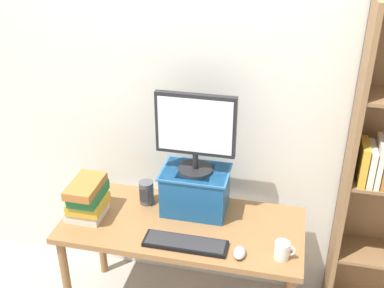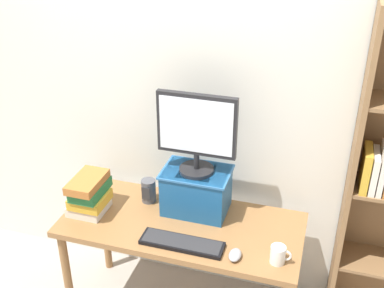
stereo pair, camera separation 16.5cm
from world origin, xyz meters
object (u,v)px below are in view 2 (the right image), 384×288
Objects in this scene: computer_monitor at (197,131)px; coffee_mug at (278,255)px; riser_box at (196,190)px; keyboard at (182,243)px; desk_speaker at (149,191)px; computer_mouse at (235,255)px; book_stack at (89,195)px; desk at (182,234)px.

coffee_mug is (0.53, -0.32, -0.47)m from computer_monitor.
keyboard is at bearing -86.69° from riser_box.
computer_monitor is 0.54m from desk_speaker.
riser_box is at bearing -0.20° from desk_speaker.
computer_mouse is 0.38× the size of book_stack.
desk is at bearing 5.55° from book_stack.
desk is 12.60× the size of coffee_mug.
desk_speaker is at bearing 34.56° from book_stack.
riser_box is 3.76× the size of computer_mouse.
book_stack is at bearing 167.59° from keyboard.
computer_monitor is at bearing -90.00° from riser_box.
book_stack is at bearing -161.44° from riser_box.
keyboard is 0.29m from computer_mouse.
keyboard is at bearing -12.41° from book_stack.
keyboard is 0.63m from book_stack.
desk is 13.24× the size of computer_mouse.
riser_box is 0.36m from keyboard.
computer_monitor is at bearing -0.47° from desk_speaker.
desk_speaker is at bearing 150.28° from computer_mouse.
keyboard reaches higher than desk.
computer_mouse is at bearing -3.22° from keyboard.
computer_mouse is at bearing -9.48° from book_stack.
desk is 2.92× the size of computer_monitor.
desk is 9.45× the size of desk_speaker.
book_stack is at bearing 173.86° from coffee_mug.
coffee_mug is at bearing -6.14° from book_stack.
book_stack is (-0.61, 0.13, 0.10)m from keyboard.
computer_mouse is at bearing -48.21° from riser_box.
computer_monitor is 4.31× the size of coffee_mug.
desk is at bearing -29.71° from desk_speaker.
coffee_mug is (1.12, -0.12, -0.07)m from book_stack.
computer_mouse is (0.36, -0.20, 0.10)m from desk.
coffee_mug is (0.53, -0.32, -0.09)m from riser_box.
desk is 0.58m from book_stack.
computer_mouse reaches higher than desk.
book_stack is at bearing 170.52° from computer_mouse.
desk is at bearing -107.24° from riser_box.
computer_monitor is at bearing 131.90° from computer_mouse.
desk is 0.61m from coffee_mug.
book_stack reaches higher than desk.
book_stack reaches higher than keyboard.
computer_monitor is 0.75m from book_stack.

